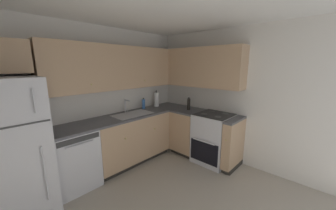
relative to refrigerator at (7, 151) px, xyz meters
name	(u,v)px	position (x,y,z in m)	size (l,w,h in m)	color
wall_back	(97,99)	(1.32, 0.40, 0.38)	(3.63, 0.05, 2.44)	silver
wall_right	(242,98)	(3.11, -1.43, 0.38)	(0.05, 3.70, 2.44)	silver
refrigerator	(7,151)	(0.00, 0.00, 0.00)	(0.78, 0.77, 1.68)	silver
dishwasher	(73,159)	(0.71, 0.07, -0.40)	(0.60, 0.63, 0.88)	silver
lower_cabinets_back	(131,139)	(1.75, 0.07, -0.39)	(1.47, 0.62, 0.88)	tan
countertop_back	(130,116)	(1.75, 0.07, 0.06)	(2.67, 0.60, 0.04)	#4C4C51
lower_cabinets_right	(197,134)	(2.79, -0.71, -0.39)	(0.62, 1.31, 0.88)	tan
countertop_right	(198,112)	(2.78, -0.71, 0.06)	(0.60, 1.31, 0.03)	#4C4C51
oven_range	(213,138)	(2.80, -1.07, -0.37)	(0.68, 0.62, 1.07)	silver
upper_cabinets_back	(115,68)	(1.59, 0.21, 0.92)	(2.35, 0.34, 0.74)	tan
upper_cabinets_right	(197,67)	(2.92, -0.56, 0.92)	(0.32, 1.86, 0.74)	tan
sink	(133,117)	(1.79, 0.04, 0.04)	(0.71, 0.40, 0.10)	#B7B7BC
faucet	(126,105)	(1.80, 0.25, 0.23)	(0.07, 0.16, 0.25)	silver
soap_bottle	(144,104)	(2.23, 0.25, 0.18)	(0.06, 0.06, 0.23)	#3F72BF
paper_towel_roll	(156,99)	(2.57, 0.23, 0.23)	(0.11, 0.11, 0.36)	white
oil_bottle	(189,104)	(2.78, -0.49, 0.20)	(0.06, 0.06, 0.25)	black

